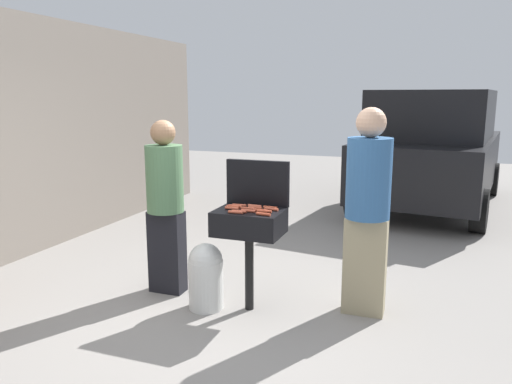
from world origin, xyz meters
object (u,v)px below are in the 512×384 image
Objects in this scene: hot_dog_4 at (239,205)px; parked_minivan at (433,149)px; hot_dog_7 at (248,211)px; hot_dog_14 at (248,208)px; bbq_grill at (249,226)px; hot_dog_12 at (264,211)px; person_left at (165,201)px; hot_dog_11 at (263,214)px; hot_dog_1 at (255,208)px; hot_dog_10 at (232,208)px; hot_dog_3 at (236,212)px; hot_dog_6 at (239,211)px; hot_dog_2 at (233,207)px; hot_dog_0 at (270,208)px; hot_dog_8 at (235,206)px; hot_dog_5 at (260,210)px; hot_dog_13 at (255,206)px; hot_dog_9 at (271,209)px; person_right at (368,205)px; propane_tank at (206,275)px.

parked_minivan reaches higher than hot_dog_4.
hot_dog_7 is at bearing -48.63° from hot_dog_4.
hot_dog_7 is 0.09m from hot_dog_14.
bbq_grill is 7.19× the size of hot_dog_12.
bbq_grill is at bearing -7.70° from person_left.
hot_dog_7 and hot_dog_11 have the same top height.
hot_dog_10 is (-0.19, -0.09, 0.00)m from hot_dog_1.
hot_dog_14 is at bearing 74.47° from hot_dog_3.
hot_dog_1 is at bearing 66.96° from hot_dog_6.
hot_dog_2 is at bearing -110.13° from hot_dog_4.
hot_dog_0 is 1.00× the size of hot_dog_7.
hot_dog_14 is (-0.20, 0.16, 0.00)m from hot_dog_11.
hot_dog_6 and hot_dog_12 have the same top height.
hot_dog_0 is 0.35m from hot_dog_3.
hot_dog_5 is at bearing -15.20° from hot_dog_8.
hot_dog_1 and hot_dog_12 have the same top height.
hot_dog_6 is at bearing -40.84° from hot_dog_10.
hot_dog_13 is at bearing 86.44° from bbq_grill.
hot_dog_2 is at bearing -168.88° from hot_dog_1.
hot_dog_9 is at bearing -3.63° from person_left.
hot_dog_2 is 1.00× the size of hot_dog_14.
hot_dog_4 is 0.08× the size of person_left.
hot_dog_5 is 1.00× the size of hot_dog_7.
person_left is at bearing 171.15° from hot_dog_12.
hot_dog_12 is (-0.00, -0.16, 0.00)m from hot_dog_0.
hot_dog_0 is 0.06m from hot_dog_9.
hot_dog_9 is at bearing 37.59° from hot_dog_6.
parked_minivan is at bearing 73.76° from hot_dog_14.
person_left reaches higher than hot_dog_3.
hot_dog_8 is at bearing 78.26° from hot_dog_2.
hot_dog_8 is at bearing -4.10° from person_right.
hot_dog_9 is 5.25m from parked_minivan.
hot_dog_9 is at bearing 16.53° from propane_tank.
parked_minivan is at bearing 72.50° from hot_dog_10.
hot_dog_12 is 0.23m from hot_dog_13.
hot_dog_11 is 0.21× the size of propane_tank.
hot_dog_8 is (-0.16, 0.06, 0.16)m from bbq_grill.
hot_dog_5 is 0.13m from hot_dog_14.
hot_dog_2 is at bearing -174.90° from hot_dog_9.
hot_dog_10 is at bearing -162.87° from hot_dog_14.
hot_dog_10 is 5.43m from parked_minivan.
hot_dog_13 is (-0.03, 0.06, 0.00)m from hot_dog_1.
hot_dog_5 is 0.26m from hot_dog_10.
parked_minivan reaches higher than hot_dog_5.
person_right is at bearing 16.23° from hot_dog_9.
parked_minivan is (1.37, 5.16, 0.08)m from hot_dog_5.
hot_dog_9 and hot_dog_13 have the same top height.
hot_dog_9 is at bearing 42.06° from hot_dog_5.
hot_dog_14 is at bearing -18.83° from hot_dog_8.
hot_dog_0 is 0.23m from hot_dog_7.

